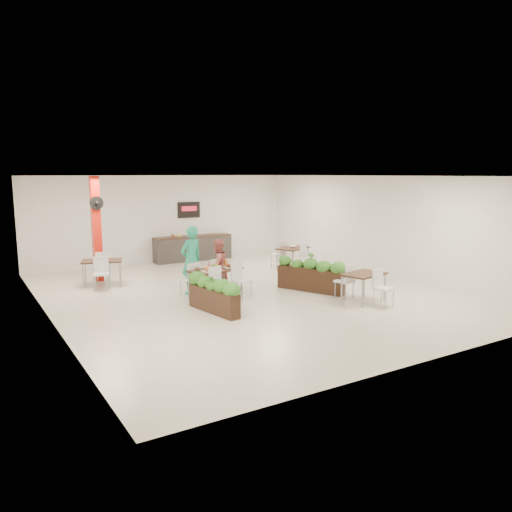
# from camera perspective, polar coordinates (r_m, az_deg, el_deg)

# --- Properties ---
(ground) EXTENTS (12.00, 12.00, 0.00)m
(ground) POSITION_cam_1_polar(r_m,az_deg,el_deg) (13.76, -1.30, -4.32)
(ground) COLOR beige
(ground) RESTS_ON ground
(room_shell) EXTENTS (10.10, 12.10, 3.22)m
(room_shell) POSITION_cam_1_polar(r_m,az_deg,el_deg) (13.43, -1.33, 4.03)
(room_shell) COLOR white
(room_shell) RESTS_ON ground
(red_column) EXTENTS (0.40, 0.41, 3.20)m
(red_column) POSITION_cam_1_polar(r_m,az_deg,el_deg) (15.89, -17.78, 3.10)
(red_column) COLOR red
(red_column) RESTS_ON ground
(service_counter) EXTENTS (3.00, 0.64, 2.20)m
(service_counter) POSITION_cam_1_polar(r_m,az_deg,el_deg) (19.07, -7.22, 0.97)
(service_counter) COLOR #2C2A27
(service_counter) RESTS_ON ground
(main_table) EXTENTS (1.62, 1.90, 0.92)m
(main_table) POSITION_cam_1_polar(r_m,az_deg,el_deg) (13.34, -4.68, -1.99)
(main_table) COLOR black
(main_table) RESTS_ON ground
(diner_man) EXTENTS (0.78, 0.62, 1.87)m
(diner_man) POSITION_cam_1_polar(r_m,az_deg,el_deg) (13.71, -7.40, -0.46)
(diner_man) COLOR #249F7D
(diner_man) RESTS_ON ground
(diner_woman) EXTENTS (0.83, 0.73, 1.45)m
(diner_woman) POSITION_cam_1_polar(r_m,az_deg,el_deg) (14.08, -4.40, -1.01)
(diner_woman) COLOR #D4655E
(diner_woman) RESTS_ON ground
(planter_left) EXTENTS (0.61, 1.80, 0.94)m
(planter_left) POSITION_cam_1_polar(r_m,az_deg,el_deg) (11.87, -4.87, -4.12)
(planter_left) COLOR black
(planter_left) RESTS_ON ground
(planter_right) EXTENTS (1.11, 1.94, 1.09)m
(planter_right) POSITION_cam_1_polar(r_m,az_deg,el_deg) (14.04, 6.25, -1.97)
(planter_right) COLOR black
(planter_right) RESTS_ON ground
(side_table_a) EXTENTS (1.31, 1.67, 0.92)m
(side_table_a) POSITION_cam_1_polar(r_m,az_deg,el_deg) (15.36, -17.20, -0.92)
(side_table_a) COLOR black
(side_table_a) RESTS_ON ground
(side_table_b) EXTENTS (1.33, 1.65, 0.92)m
(side_table_b) POSITION_cam_1_polar(r_m,az_deg,el_deg) (17.23, 4.23, 0.56)
(side_table_b) COLOR black
(side_table_b) RESTS_ON ground
(side_table_c) EXTENTS (1.25, 1.67, 0.92)m
(side_table_c) POSITION_cam_1_polar(r_m,az_deg,el_deg) (13.05, 12.20, -2.52)
(side_table_c) COLOR black
(side_table_c) RESTS_ON ground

